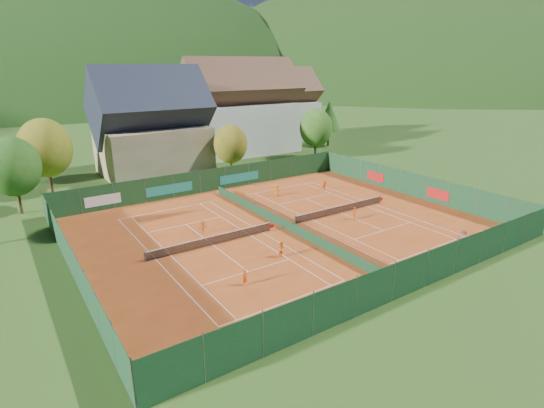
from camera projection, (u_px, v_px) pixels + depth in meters
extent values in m
plane|color=#284C17|center=(283.00, 228.00, 43.79)|extent=(600.00, 600.00, 0.00)
cube|color=#AA4419|center=(283.00, 227.00, 43.78)|extent=(40.00, 32.00, 0.01)
cube|color=white|center=(167.00, 210.00, 48.90)|extent=(10.97, 0.06, 0.00)
cube|color=white|center=(287.00, 301.00, 30.19)|extent=(10.97, 0.06, 0.00)
cube|color=white|center=(156.00, 259.00, 36.65)|extent=(0.06, 23.77, 0.00)
cube|color=white|center=(262.00, 232.00, 42.45)|extent=(0.06, 23.77, 0.00)
cube|color=white|center=(171.00, 256.00, 37.37)|extent=(0.06, 23.77, 0.00)
cube|color=white|center=(251.00, 235.00, 41.72)|extent=(0.06, 23.77, 0.00)
cube|color=white|center=(186.00, 224.00, 44.59)|extent=(8.23, 0.06, 0.00)
cube|color=white|center=(248.00, 272.00, 34.51)|extent=(8.23, 0.06, 0.00)
cube|color=white|center=(213.00, 245.00, 39.55)|extent=(0.06, 12.80, 0.00)
cube|color=white|center=(280.00, 188.00, 57.37)|extent=(10.97, 0.06, 0.00)
cube|color=white|center=(429.00, 249.00, 38.65)|extent=(10.97, 0.06, 0.00)
cube|color=white|center=(302.00, 222.00, 45.11)|extent=(0.06, 23.77, 0.00)
cube|color=white|center=(374.00, 204.00, 50.91)|extent=(0.06, 23.77, 0.00)
cube|color=white|center=(312.00, 220.00, 45.84)|extent=(0.06, 23.77, 0.00)
cube|color=white|center=(366.00, 206.00, 50.19)|extent=(0.06, 23.77, 0.00)
cube|color=white|center=(305.00, 199.00, 53.05)|extent=(8.23, 0.06, 0.00)
cube|color=white|center=(384.00, 230.00, 42.97)|extent=(8.23, 0.06, 0.00)
cube|color=white|center=(340.00, 213.00, 48.01)|extent=(0.06, 12.80, 0.00)
cylinder|color=#59595B|center=(145.00, 257.00, 36.00)|extent=(0.10, 0.10, 1.02)
cylinder|color=#59595B|center=(270.00, 226.00, 42.78)|extent=(0.10, 0.10, 1.02)
cube|color=black|center=(213.00, 241.00, 39.41)|extent=(12.80, 0.02, 0.86)
cube|color=white|center=(212.00, 236.00, 39.27)|extent=(12.80, 0.04, 0.06)
cube|color=red|center=(272.00, 226.00, 42.93)|extent=(0.40, 0.04, 0.40)
cylinder|color=#59595B|center=(295.00, 220.00, 44.47)|extent=(0.10, 0.10, 1.02)
cylinder|color=#59595B|center=(380.00, 199.00, 51.24)|extent=(0.10, 0.10, 1.02)
cube|color=black|center=(341.00, 209.00, 47.87)|extent=(12.80, 0.02, 0.86)
cube|color=white|center=(341.00, 205.00, 47.73)|extent=(12.80, 0.04, 0.06)
cube|color=red|center=(381.00, 199.00, 51.39)|extent=(0.40, 0.04, 0.40)
cube|color=#12321C|center=(283.00, 223.00, 43.63)|extent=(0.03, 28.80, 1.00)
cube|color=#163C1D|center=(213.00, 180.00, 55.91)|extent=(40.00, 0.04, 3.00)
cube|color=teal|center=(170.00, 189.00, 52.78)|extent=(6.00, 0.03, 1.20)
cube|color=teal|center=(240.00, 178.00, 58.07)|extent=(6.00, 0.03, 1.20)
cube|color=silver|center=(103.00, 200.00, 48.55)|extent=(4.00, 0.03, 1.20)
cube|color=#13361C|center=(410.00, 276.00, 30.71)|extent=(40.00, 0.04, 3.00)
cube|color=#14391F|center=(72.00, 263.00, 32.73)|extent=(0.04, 32.00, 3.00)
cube|color=#153A1F|center=(411.00, 184.00, 53.89)|extent=(0.04, 32.00, 3.00)
cube|color=#B21414|center=(438.00, 194.00, 50.80)|extent=(0.03, 3.00, 1.20)
cube|color=#B21414|center=(375.00, 176.00, 58.68)|extent=(0.03, 3.00, 1.20)
cube|color=tan|center=(154.00, 150.00, 64.71)|extent=(15.00, 12.00, 7.00)
cube|color=#1E2333|center=(150.00, 107.00, 62.65)|extent=(16.20, 12.00, 12.00)
cube|color=silver|center=(242.00, 128.00, 79.17)|extent=(20.00, 11.00, 9.00)
cube|color=brown|center=(241.00, 88.00, 76.87)|extent=(21.60, 11.00, 11.00)
cube|color=silver|center=(279.00, 121.00, 93.03)|extent=(16.00, 10.00, 8.00)
cube|color=brown|center=(279.00, 90.00, 90.97)|extent=(17.28, 10.00, 10.00)
cylinder|color=#4D361B|center=(20.00, 202.00, 47.45)|extent=(0.36, 0.36, 2.80)
ellipsoid|color=#225217|center=(13.00, 167.00, 46.18)|extent=(5.72, 5.72, 6.58)
cylinder|color=#402617|center=(51.00, 183.00, 54.23)|extent=(0.36, 0.36, 3.15)
ellipsoid|color=olive|center=(45.00, 148.00, 52.81)|extent=(6.44, 6.44, 7.40)
cylinder|color=#4D2F1B|center=(231.00, 167.00, 63.89)|extent=(0.36, 0.36, 2.45)
ellipsoid|color=olive|center=(230.00, 144.00, 62.78)|extent=(5.01, 5.01, 5.76)
cylinder|color=#4B341A|center=(315.00, 151.00, 74.93)|extent=(0.36, 0.36, 2.80)
ellipsoid|color=#2D5C1A|center=(316.00, 128.00, 73.66)|extent=(5.72, 5.72, 6.58)
cylinder|color=#452818|center=(328.00, 138.00, 86.46)|extent=(0.36, 0.36, 3.15)
cone|color=#265C1A|center=(329.00, 116.00, 85.04)|extent=(5.04, 5.04, 5.85)
cylinder|color=#4C2F1B|center=(274.00, 135.00, 88.48)|extent=(0.36, 0.36, 3.50)
ellipsoid|color=olive|center=(274.00, 111.00, 86.89)|extent=(7.15, 7.15, 8.22)
ellipsoid|color=black|center=(48.00, 150.00, 298.68)|extent=(440.00, 440.00, 242.00)
ellipsoid|color=black|center=(392.00, 136.00, 332.55)|extent=(380.00, 380.00, 220.40)
cylinder|color=slate|center=(464.00, 235.00, 40.79)|extent=(0.02, 0.02, 0.80)
cylinder|color=slate|center=(466.00, 234.00, 40.95)|extent=(0.02, 0.02, 0.80)
cylinder|color=slate|center=(461.00, 234.00, 41.02)|extent=(0.02, 0.02, 0.80)
cylinder|color=slate|center=(463.00, 233.00, 41.18)|extent=(0.02, 0.02, 0.80)
cube|color=slate|center=(464.00, 233.00, 40.94)|extent=(0.34, 0.34, 0.30)
ellipsoid|color=#CCD833|center=(464.00, 233.00, 40.93)|extent=(0.28, 0.28, 0.16)
sphere|color=#CCD833|center=(253.00, 277.00, 33.57)|extent=(0.07, 0.07, 0.07)
sphere|color=#CCD833|center=(352.00, 244.00, 39.75)|extent=(0.07, 0.07, 0.07)
sphere|color=#CCD833|center=(256.00, 216.00, 46.95)|extent=(0.07, 0.07, 0.07)
sphere|color=#CCD833|center=(206.00, 211.00, 48.63)|extent=(0.07, 0.07, 0.07)
imported|color=#E84D14|center=(245.00, 277.00, 32.17)|extent=(0.60, 0.51, 1.41)
imported|color=orange|center=(282.00, 249.00, 36.85)|extent=(0.80, 0.66, 1.49)
imported|color=#CE5212|center=(203.00, 227.00, 42.10)|extent=(0.96, 0.68, 1.34)
imported|color=orange|center=(354.00, 213.00, 45.74)|extent=(0.80, 0.88, 1.44)
imported|color=orange|center=(277.00, 190.00, 53.80)|extent=(0.78, 0.54, 1.52)
imported|color=#FD5D16|center=(324.00, 185.00, 56.24)|extent=(1.33, 0.90, 1.37)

